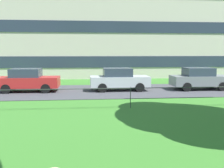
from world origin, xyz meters
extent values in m
cube|color=#424247|center=(0.00, 20.55, 0.00)|extent=(80.00, 6.57, 0.01)
cylinder|color=#333833|center=(0.00, 14.90, 0.50)|extent=(0.04, 0.04, 1.00)
cylinder|color=#333833|center=(0.00, 14.90, 0.45)|extent=(39.57, 0.03, 0.03)
cylinder|color=#333833|center=(0.00, 14.90, 0.95)|extent=(39.57, 0.03, 0.03)
cube|color=red|center=(-5.87, 20.70, 0.64)|extent=(4.03, 1.78, 0.68)
cube|color=#2D3847|center=(-6.02, 20.70, 1.26)|extent=(1.93, 1.56, 0.56)
cylinder|color=black|center=(-4.61, 21.48, 0.30)|extent=(0.60, 0.21, 0.60)
cylinder|color=black|center=(-4.64, 19.86, 0.30)|extent=(0.60, 0.21, 0.60)
cylinder|color=black|center=(-7.09, 21.53, 0.30)|extent=(0.60, 0.21, 0.60)
cylinder|color=black|center=(-7.12, 19.92, 0.30)|extent=(0.60, 0.21, 0.60)
cube|color=#B7BABF|center=(0.23, 20.62, 0.64)|extent=(4.01, 1.72, 0.68)
cube|color=#2D3847|center=(0.08, 20.62, 1.26)|extent=(1.91, 1.53, 0.56)
cylinder|color=black|center=(1.47, 21.44, 0.30)|extent=(0.60, 0.20, 0.60)
cylinder|color=black|center=(1.48, 19.82, 0.30)|extent=(0.60, 0.20, 0.60)
cylinder|color=black|center=(-1.01, 21.42, 0.30)|extent=(0.60, 0.20, 0.60)
cylinder|color=black|center=(-1.00, 19.81, 0.30)|extent=(0.60, 0.20, 0.60)
cube|color=slate|center=(5.92, 20.47, 0.64)|extent=(4.03, 1.76, 0.68)
cube|color=#2D3847|center=(5.77, 20.47, 1.26)|extent=(1.92, 1.55, 0.56)
cylinder|color=black|center=(7.17, 21.26, 0.30)|extent=(0.60, 0.21, 0.60)
cylinder|color=black|center=(7.15, 19.64, 0.30)|extent=(0.60, 0.21, 0.60)
cylinder|color=black|center=(4.70, 21.30, 0.30)|extent=(0.60, 0.21, 0.60)
cylinder|color=black|center=(4.67, 19.68, 0.30)|extent=(0.60, 0.21, 0.60)
cube|color=beige|center=(3.80, 34.49, 8.34)|extent=(34.83, 12.41, 16.68)
cube|color=#283342|center=(3.80, 28.26, 1.67)|extent=(29.26, 0.06, 1.10)
cube|color=#283342|center=(3.80, 28.26, 5.01)|extent=(29.26, 0.06, 1.10)
camera|label=1|loc=(-2.10, 2.96, 2.64)|focal=41.93mm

